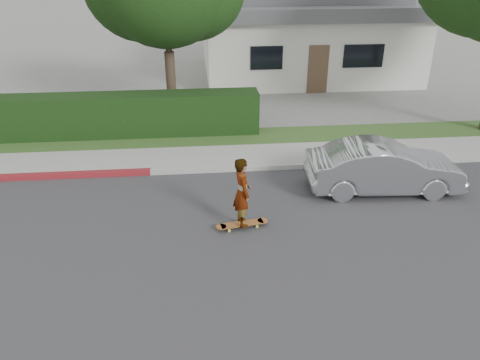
# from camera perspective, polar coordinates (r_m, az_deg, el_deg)

# --- Properties ---
(ground) EXTENTS (120.00, 120.00, 0.00)m
(ground) POSITION_cam_1_polar(r_m,az_deg,el_deg) (10.36, -18.11, -9.38)
(ground) COLOR slate
(ground) RESTS_ON ground
(road) EXTENTS (60.00, 8.00, 0.01)m
(road) POSITION_cam_1_polar(r_m,az_deg,el_deg) (10.36, -18.12, -9.35)
(road) COLOR #2D2D30
(road) RESTS_ON ground
(curb_far) EXTENTS (60.00, 0.20, 0.15)m
(curb_far) POSITION_cam_1_polar(r_m,az_deg,el_deg) (13.81, -14.99, 0.80)
(curb_far) COLOR #9E9E99
(curb_far) RESTS_ON ground
(sidewalk_far) EXTENTS (60.00, 1.60, 0.12)m
(sidewalk_far) POSITION_cam_1_polar(r_m,az_deg,el_deg) (14.63, -14.49, 2.26)
(sidewalk_far) COLOR gray
(sidewalk_far) RESTS_ON ground
(planting_strip) EXTENTS (60.00, 1.60, 0.10)m
(planting_strip) POSITION_cam_1_polar(r_m,az_deg,el_deg) (16.09, -13.74, 4.54)
(planting_strip) COLOR #2D4C1E
(planting_strip) RESTS_ON ground
(hedge) EXTENTS (15.00, 1.00, 1.50)m
(hedge) POSITION_cam_1_polar(r_m,az_deg,el_deg) (17.11, -23.79, 6.84)
(hedge) COLOR black
(hedge) RESTS_ON ground
(house) EXTENTS (10.60, 8.60, 4.30)m
(house) POSITION_cam_1_polar(r_m,az_deg,el_deg) (25.14, 7.80, 17.60)
(house) COLOR beige
(house) RESTS_ON ground
(skateboard) EXTENTS (1.27, 0.46, 0.12)m
(skateboard) POSITION_cam_1_polar(r_m,az_deg,el_deg) (10.87, 0.25, -5.38)
(skateboard) COLOR yellow
(skateboard) RESTS_ON ground
(skateboarder) EXTENTS (0.49, 0.65, 1.64)m
(skateboarder) POSITION_cam_1_polar(r_m,az_deg,el_deg) (10.45, 0.26, -1.48)
(skateboarder) COLOR white
(skateboarder) RESTS_ON skateboard
(car_silver) EXTENTS (4.09, 1.63, 1.32)m
(car_silver) POSITION_cam_1_polar(r_m,az_deg,el_deg) (12.87, 17.15, 1.46)
(car_silver) COLOR #ACAEB3
(car_silver) RESTS_ON ground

